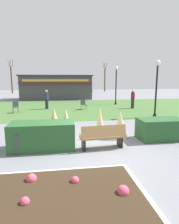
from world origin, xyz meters
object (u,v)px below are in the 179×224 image
lamppost_mid (157,81)px  trash_bin (18,143)px  tree_left_bg (12,79)px  cafe_chair_east (15,106)px  park_bench (103,137)px  cafe_chair_west (83,104)px  parked_car_west_slot (48,91)px  person_standing (47,99)px  tree_right_bg (105,79)px  person_strolling (133,99)px  parked_car_center_slot (79,90)px  food_kiosk (57,87)px  lamppost_far (116,81)px

lamppost_mid → trash_bin: bearing=-145.7°
tree_left_bg → cafe_chair_east: bearing=-75.8°
park_bench → cafe_chair_west: 9.45m
park_bench → parked_car_west_slot: 26.98m
cafe_chair_east → lamppost_mid: bearing=-17.0°
park_bench → trash_bin: bearing=179.0°
cafe_chair_west → park_bench: bearing=-92.3°
person_standing → parked_car_west_slot: size_ratio=0.40×
lamppost_mid → tree_right_bg: tree_right_bg is taller
person_strolling → parked_car_center_slot: person_strolling is taller
park_bench → person_strolling: bearing=62.8°
cafe_chair_east → trash_bin: bearing=-76.7°
tree_left_bg → park_bench: bearing=-70.8°
tree_left_bg → food_kiosk: bearing=-53.5°
cafe_chair_west → tree_right_bg: size_ratio=0.15×
park_bench → person_standing: size_ratio=1.03×
trash_bin → tree_right_bg: bearing=71.9°
trash_bin → parked_car_center_slot: (4.77, 26.65, 0.27)m
food_kiosk → cafe_chair_west: 9.96m
park_bench → person_standing: bearing=105.4°
food_kiosk → parked_car_center_slot: bearing=63.6°
lamppost_far → tree_left_bg: 23.47m
cafe_chair_east → person_standing: bearing=33.9°
lamppost_mid → park_bench: bearing=-132.0°
parked_car_center_slot → person_strolling: bearing=-79.5°
park_bench → food_kiosk: 19.18m
parked_car_west_slot → person_strolling: bearing=-63.2°
person_strolling → tree_right_bg: tree_right_bg is taller
trash_bin → cafe_chair_west: bearing=69.8°
person_strolling → person_standing: same height
park_bench → cafe_chair_west: size_ratio=1.95×
tree_left_bg → lamppost_mid: bearing=-57.9°
cafe_chair_west → person_strolling: bearing=0.2°
tree_left_bg → parked_car_west_slot: bearing=-29.5°
person_strolling → person_standing: size_ratio=1.00×
person_standing → tree_left_bg: tree_left_bg is taller
trash_bin → food_kiosk: size_ratio=0.08×
lamppost_far → parked_car_west_slot: lamppost_far is taller
cafe_chair_east → tree_right_bg: size_ratio=0.15×
person_strolling → parked_car_center_slot: 17.53m
tree_left_bg → lamppost_far: bearing=-51.1°
park_bench → tree_left_bg: tree_left_bg is taller
food_kiosk → tree_right_bg: bearing=55.5°
lamppost_mid → parked_car_center_slot: bearing=99.0°
lamppost_far → cafe_chair_east: 10.09m
tree_right_bg → lamppost_mid: bearing=-95.8°
person_standing → tree_right_bg: (10.68, 23.31, 1.80)m
lamppost_far → tree_left_bg: (-14.74, 18.26, 0.21)m
lamppost_mid → cafe_chair_west: bearing=140.3°
park_bench → person_strolling: size_ratio=1.03×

